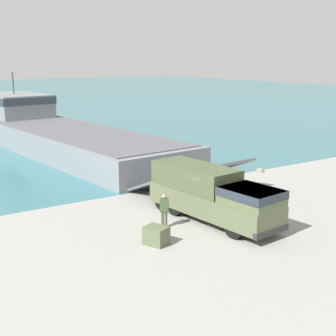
# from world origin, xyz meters

# --- Properties ---
(ground_plane) EXTENTS (240.00, 240.00, 0.00)m
(ground_plane) POSITION_xyz_m (0.00, 0.00, 0.00)
(ground_plane) COLOR gray
(landing_craft) EXTENTS (11.14, 37.91, 7.08)m
(landing_craft) POSITION_xyz_m (0.33, 25.08, 1.67)
(landing_craft) COLOR gray
(landing_craft) RESTS_ON ground_plane
(military_truck) EXTENTS (3.12, 8.29, 2.80)m
(military_truck) POSITION_xyz_m (-0.06, -0.99, 1.47)
(military_truck) COLOR #566042
(military_truck) RESTS_ON ground_plane
(soldier_on_ramp) EXTENTS (0.50, 0.46, 1.78)m
(soldier_on_ramp) POSITION_xyz_m (-2.79, -0.53, 1.04)
(soldier_on_ramp) COLOR #3D4C33
(soldier_on_ramp) RESTS_ON ground_plane
(cargo_crate) EXTENTS (1.19, 1.28, 0.86)m
(cargo_crate) POSITION_xyz_m (-4.32, -2.20, 0.43)
(cargo_crate) COLOR #566042
(cargo_crate) RESTS_ON ground_plane
(shoreline_rock_a) EXTENTS (0.65, 0.65, 0.65)m
(shoreline_rock_a) POSITION_xyz_m (10.02, 5.66, 0.00)
(shoreline_rock_a) COLOR gray
(shoreline_rock_a) RESTS_ON ground_plane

